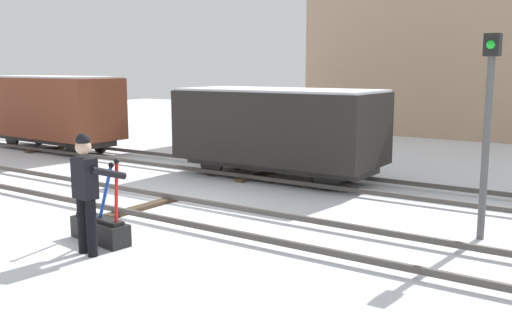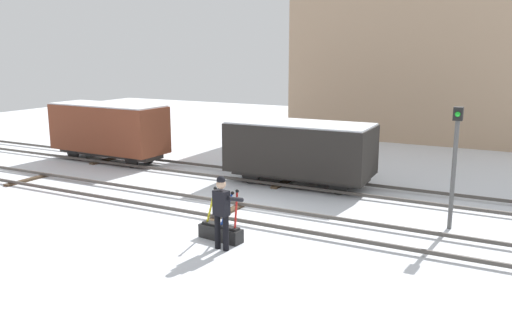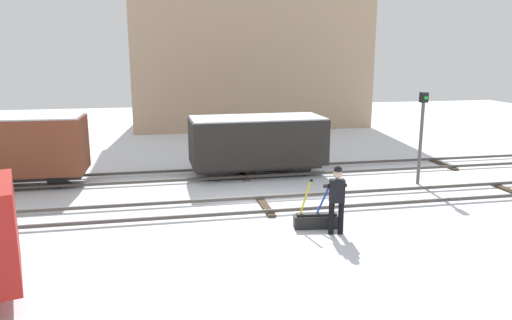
{
  "view_description": "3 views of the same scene",
  "coord_description": "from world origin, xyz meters",
  "px_view_note": "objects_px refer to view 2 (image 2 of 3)",
  "views": [
    {
      "loc": [
        8.28,
        -8.08,
        2.85
      ],
      "look_at": [
        1.28,
        2.17,
        0.83
      ],
      "focal_mm": 40.06,
      "sensor_mm": 36.0,
      "label": 1
    },
    {
      "loc": [
        7.79,
        -12.98,
        4.82
      ],
      "look_at": [
        0.44,
        1.08,
        1.51
      ],
      "focal_mm": 36.49,
      "sensor_mm": 36.0,
      "label": 2
    },
    {
      "loc": [
        -3.16,
        -14.32,
        4.8
      ],
      "look_at": [
        0.05,
        1.73,
        1.17
      ],
      "focal_mm": 34.27,
      "sensor_mm": 36.0,
      "label": 3
    }
  ],
  "objects_px": {
    "switch_lever_frame": "(221,231)",
    "freight_car_back_track": "(109,129)",
    "rail_worker": "(222,208)",
    "signal_post": "(455,154)",
    "freight_car_mid_siding": "(300,149)"
  },
  "relations": [
    {
      "from": "freight_car_mid_siding",
      "to": "freight_car_back_track",
      "type": "height_order",
      "value": "freight_car_back_track"
    },
    {
      "from": "rail_worker",
      "to": "freight_car_mid_siding",
      "type": "height_order",
      "value": "freight_car_mid_siding"
    },
    {
      "from": "switch_lever_frame",
      "to": "signal_post",
      "type": "xyz_separation_m",
      "value": [
        5.16,
        3.69,
        1.86
      ]
    },
    {
      "from": "switch_lever_frame",
      "to": "freight_car_back_track",
      "type": "relative_size",
      "value": 0.26
    },
    {
      "from": "switch_lever_frame",
      "to": "freight_car_mid_siding",
      "type": "relative_size",
      "value": 0.28
    },
    {
      "from": "freight_car_mid_siding",
      "to": "freight_car_back_track",
      "type": "distance_m",
      "value": 9.19
    },
    {
      "from": "freight_car_mid_siding",
      "to": "freight_car_back_track",
      "type": "xyz_separation_m",
      "value": [
        -9.19,
        0.0,
        0.12
      ]
    },
    {
      "from": "rail_worker",
      "to": "freight_car_back_track",
      "type": "bearing_deg",
      "value": 153.43
    },
    {
      "from": "signal_post",
      "to": "freight_car_mid_siding",
      "type": "bearing_deg",
      "value": 155.58
    },
    {
      "from": "switch_lever_frame",
      "to": "freight_car_back_track",
      "type": "bearing_deg",
      "value": 154.59
    },
    {
      "from": "switch_lever_frame",
      "to": "freight_car_back_track",
      "type": "distance_m",
      "value": 11.52
    },
    {
      "from": "switch_lever_frame",
      "to": "rail_worker",
      "type": "xyz_separation_m",
      "value": [
        0.37,
        -0.53,
        0.83
      ]
    },
    {
      "from": "switch_lever_frame",
      "to": "rail_worker",
      "type": "distance_m",
      "value": 1.05
    },
    {
      "from": "signal_post",
      "to": "freight_car_back_track",
      "type": "distance_m",
      "value": 15.0
    },
    {
      "from": "signal_post",
      "to": "freight_car_mid_siding",
      "type": "xyz_separation_m",
      "value": [
        -5.59,
        2.54,
        -0.77
      ]
    }
  ]
}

